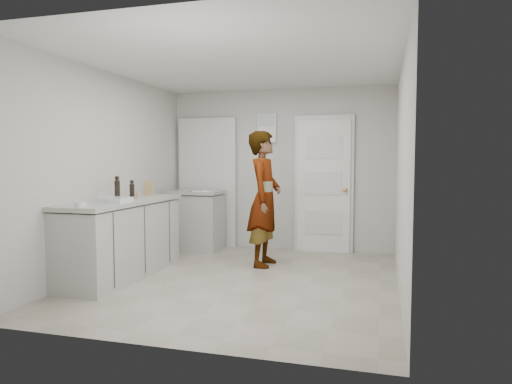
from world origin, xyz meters
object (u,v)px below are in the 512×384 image
(spice_jar, at_px, (138,195))
(oil_cruet_a, at_px, (132,190))
(person, at_px, (264,199))
(egg_bowl, at_px, (81,204))
(cake_mix_box, at_px, (149,188))
(baking_dish, at_px, (115,200))
(oil_cruet_b, at_px, (117,188))

(spice_jar, xyz_separation_m, oil_cruet_a, (0.00, -0.14, 0.07))
(person, height_order, egg_bowl, person)
(cake_mix_box, relative_size, egg_bowl, 1.66)
(person, height_order, oil_cruet_a, person)
(oil_cruet_a, xyz_separation_m, baking_dish, (0.06, -0.47, -0.08))
(cake_mix_box, xyz_separation_m, oil_cruet_b, (-0.00, -0.76, 0.04))
(spice_jar, bearing_deg, baking_dish, -83.88)
(oil_cruet_a, xyz_separation_m, oil_cruet_b, (-0.07, -0.22, 0.03))
(person, xyz_separation_m, spice_jar, (-1.47, -0.69, 0.07))
(oil_cruet_a, bearing_deg, egg_bowl, -90.99)
(person, xyz_separation_m, oil_cruet_b, (-1.53, -1.05, 0.17))
(spice_jar, bearing_deg, oil_cruet_a, -88.31)
(spice_jar, xyz_separation_m, egg_bowl, (-0.01, -1.12, -0.01))
(oil_cruet_a, bearing_deg, spice_jar, 91.69)
(person, relative_size, spice_jar, 23.98)
(oil_cruet_b, xyz_separation_m, egg_bowl, (0.05, -0.76, -0.12))
(oil_cruet_b, height_order, egg_bowl, oil_cruet_b)
(cake_mix_box, relative_size, spice_jar, 2.63)
(oil_cruet_a, distance_m, oil_cruet_b, 0.23)
(cake_mix_box, distance_m, baking_dish, 1.03)
(oil_cruet_a, distance_m, egg_bowl, 0.98)
(cake_mix_box, height_order, egg_bowl, cake_mix_box)
(cake_mix_box, relative_size, oil_cruet_b, 0.67)
(oil_cruet_a, bearing_deg, cake_mix_box, 96.94)
(cake_mix_box, height_order, oil_cruet_a, oil_cruet_a)
(oil_cruet_a, height_order, oil_cruet_b, oil_cruet_b)
(baking_dish, relative_size, egg_bowl, 3.13)
(oil_cruet_b, bearing_deg, oil_cruet_a, 73.10)
(cake_mix_box, relative_size, baking_dish, 0.53)
(person, bearing_deg, oil_cruet_a, 119.93)
(egg_bowl, bearing_deg, person, 50.62)
(person, bearing_deg, baking_dish, 133.19)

